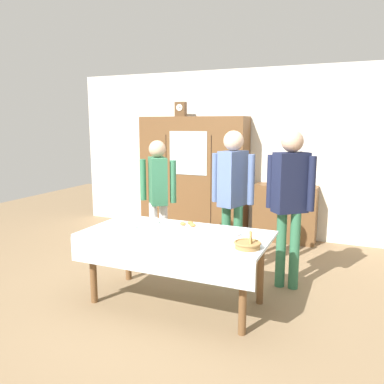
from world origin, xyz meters
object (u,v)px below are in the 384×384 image
Objects in this scene: mantel_clock at (181,109)px; book_stack at (286,184)px; bread_basket at (248,244)px; person_by_cabinet at (290,193)px; person_behind_table_left at (158,190)px; person_near_right_end at (233,188)px; dining_table at (175,243)px; tea_cup_mid_left at (235,233)px; tea_cup_far_left at (177,230)px; wall_cabinet at (194,175)px; tea_cup_front_edge at (130,226)px; spoon_front_edge at (131,235)px; bookshelf_low at (285,213)px; spoon_back_edge at (105,231)px; tea_cup_center at (155,221)px; pastry_plate at (188,226)px.

book_stack is (1.77, 0.05, -1.15)m from mantel_clock.
person_by_cabinet reaches higher than bread_basket.
person_by_cabinet is at bearing -4.73° from person_behind_table_left.
person_near_right_end is (1.42, -1.60, -0.99)m from mantel_clock.
dining_table is 14.35× the size of tea_cup_mid_left.
person_by_cabinet reaches higher than tea_cup_far_left.
book_stack is at bearing 1.89° from wall_cabinet.
tea_cup_far_left is (-0.63, -2.61, -0.14)m from book_stack.
spoon_front_edge is at bearing -57.29° from tea_cup_front_edge.
bookshelf_low is 3.16m from spoon_back_edge.
tea_cup_far_left is (-0.63, -2.61, 0.33)m from bookshelf_low.
dining_table is at bearing -35.16° from tea_cup_center.
person_behind_table_left is (-0.37, 0.76, 0.21)m from tea_cup_center.
bread_basket reaches higher than bookshelf_low.
bread_basket is 1.94m from person_behind_table_left.
book_stack is at bearing 76.52° from dining_table.
person_behind_table_left is (-1.52, 1.18, 0.20)m from bread_basket.
bread_basket reaches higher than pastry_plate.
tea_cup_center and tea_cup_mid_left have the same top height.
pastry_plate is (0.02, 0.29, 0.11)m from dining_table.
person_near_right_end reaches higher than pastry_plate.
person_near_right_end is (-0.50, 1.15, 0.29)m from bread_basket.
person_near_right_end is at bearing -1.88° from person_behind_table_left.
dining_table is at bearing -70.83° from wall_cabinet.
person_by_cabinet reaches higher than bookshelf_low.
tea_cup_far_left reaches higher than spoon_back_edge.
mantel_clock reaches higher than bread_basket.
person_by_cabinet is (1.35, 1.10, 0.33)m from spoon_front_edge.
book_stack is at bearing 78.24° from person_near_right_end.
spoon_back_edge is at bearing -163.67° from tea_cup_mid_left.
book_stack is 0.76× the size of pastry_plate.
spoon_front_edge is at bearing -140.78° from person_by_cabinet.
book_stack is at bearing 100.97° from person_by_cabinet.
tea_cup_mid_left reaches higher than dining_table.
tea_cup_far_left and tea_cup_mid_left have the same top height.
bookshelf_low is at bearing 66.87° from tea_cup_front_edge.
tea_cup_far_left and tea_cup_front_edge have the same top height.
spoon_front_edge is 0.07× the size of person_behind_table_left.
book_stack is (0.00, 0.00, 0.47)m from bookshelf_low.
wall_cabinet is 1.10× the size of person_by_cabinet.
spoon_back_edge is 0.07× the size of person_by_cabinet.
tea_cup_front_edge is 0.31m from tea_cup_center.
mantel_clock reaches higher than person_by_cabinet.
book_stack is 2.90m from tea_cup_front_edge.
wall_cabinet is at bearing 98.64° from tea_cup_front_edge.
book_stack is 0.12× the size of person_by_cabinet.
wall_cabinet is at bearing 100.61° from spoon_front_edge.
tea_cup_center is (-1.00, -2.38, 0.33)m from bookshelf_low.
bookshelf_low is 2.61m from tea_cup_center.
dining_table is 0.61m from tea_cup_mid_left.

